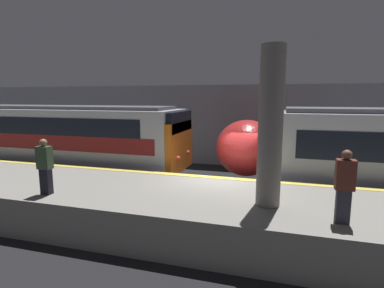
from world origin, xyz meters
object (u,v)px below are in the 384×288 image
Objects in this scene: support_pillar_near at (270,128)px; train_boxy at (0,137)px; person_waiting at (344,185)px; person_walking at (45,166)px.

support_pillar_near reaches higher than train_boxy.
person_waiting is at bearing -18.63° from train_boxy.
train_boxy reaches higher than person_walking.
support_pillar_near reaches higher than person_walking.
person_walking is (7.68, -5.31, 0.19)m from train_boxy.
support_pillar_near is 6.11m from person_walking.
person_walking is (-7.52, -0.18, -0.03)m from person_waiting.
train_boxy reaches higher than person_waiting.
train_boxy is 9.34m from person_walking.
support_pillar_near is at bearing 156.59° from person_waiting.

